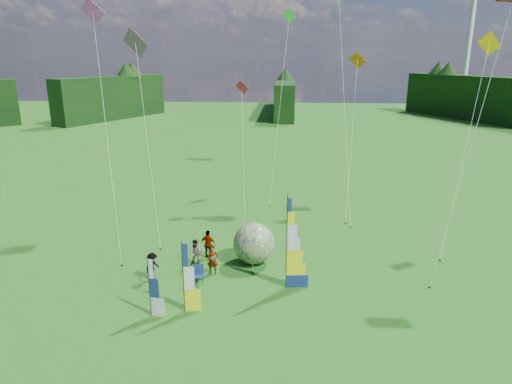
# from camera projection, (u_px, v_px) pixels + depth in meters

# --- Properties ---
(ground) EXTENTS (220.00, 220.00, 0.00)m
(ground) POSITION_uv_depth(u_px,v_px,m) (271.00, 324.00, 22.26)
(ground) COLOR #2C6C20
(ground) RESTS_ON ground
(treeline_ring) EXTENTS (210.00, 210.00, 8.00)m
(treeline_ring) POSITION_uv_depth(u_px,v_px,m) (272.00, 248.00, 21.12)
(treeline_ring) COLOR #15370D
(treeline_ring) RESTS_ON ground
(turbine_right) EXTENTS (8.00, 1.20, 30.00)m
(turbine_right) POSITION_uv_depth(u_px,v_px,m) (469.00, 45.00, 112.52)
(turbine_right) COLOR silver
(turbine_right) RESTS_ON ground
(feather_banner_main) EXTENTS (1.42, 0.22, 5.28)m
(feather_banner_main) POSITION_uv_depth(u_px,v_px,m) (287.00, 244.00, 24.98)
(feather_banner_main) COLOR navy
(feather_banner_main) RESTS_ON ground
(side_banner_left) EXTENTS (1.04, 0.21, 3.75)m
(side_banner_left) POSITION_uv_depth(u_px,v_px,m) (183.00, 278.00, 22.79)
(side_banner_left) COLOR #F6FF0F
(side_banner_left) RESTS_ON ground
(side_banner_far) EXTENTS (0.93, 0.23, 3.12)m
(side_banner_far) POSITION_uv_depth(u_px,v_px,m) (149.00, 288.00, 22.50)
(side_banner_far) COLOR white
(side_banner_far) RESTS_ON ground
(bol_inflatable) EXTENTS (2.73, 2.73, 2.60)m
(bol_inflatable) POSITION_uv_depth(u_px,v_px,m) (254.00, 243.00, 28.48)
(bol_inflatable) COLOR navy
(bol_inflatable) RESTS_ON ground
(spectator_a) EXTENTS (0.67, 0.44, 1.82)m
(spectator_a) POSITION_uv_depth(u_px,v_px,m) (213.00, 260.00, 27.09)
(spectator_a) COLOR #66594C
(spectator_a) RESTS_ON ground
(spectator_b) EXTENTS (0.85, 0.46, 1.71)m
(spectator_b) POSITION_uv_depth(u_px,v_px,m) (196.00, 253.00, 28.21)
(spectator_b) COLOR #66594C
(spectator_b) RESTS_ON ground
(spectator_c) EXTENTS (0.79, 1.16, 1.69)m
(spectator_c) POSITION_uv_depth(u_px,v_px,m) (152.00, 267.00, 26.36)
(spectator_c) COLOR #66594C
(spectator_c) RESTS_ON ground
(spectator_d) EXTENTS (1.19, 0.74, 1.88)m
(spectator_d) POSITION_uv_depth(u_px,v_px,m) (208.00, 244.00, 29.24)
(spectator_d) COLOR #66594C
(spectator_d) RESTS_ON ground
(camp_chair) EXTENTS (0.71, 0.71, 1.09)m
(camp_chair) POSITION_uv_depth(u_px,v_px,m) (198.00, 275.00, 26.02)
(camp_chair) COLOR navy
(camp_chair) RESTS_ON ground
(kite_whale) EXTENTS (6.53, 16.29, 21.30)m
(kite_whale) POSITION_uv_depth(u_px,v_px,m) (344.00, 80.00, 37.72)
(kite_whale) COLOR black
(kite_whale) RESTS_ON ground
(kite_rainbow_delta) EXTENTS (10.26, 12.58, 15.36)m
(kite_rainbow_delta) POSITION_uv_depth(u_px,v_px,m) (147.00, 128.00, 32.03)
(kite_rainbow_delta) COLOR red
(kite_rainbow_delta) RESTS_ON ground
(kite_parafoil) EXTENTS (10.04, 10.69, 17.68)m
(kite_parafoil) POSITION_uv_depth(u_px,v_px,m) (474.00, 125.00, 25.55)
(kite_parafoil) COLOR red
(kite_parafoil) RESTS_ON ground
(small_kite_red) EXTENTS (6.14, 10.29, 10.99)m
(small_kite_red) POSITION_uv_depth(u_px,v_px,m) (243.00, 148.00, 36.35)
(small_kite_red) COLOR red
(small_kite_red) RESTS_ON ground
(small_kite_orange) EXTENTS (5.21, 9.98, 13.37)m
(small_kite_orange) POSITION_uv_depth(u_px,v_px,m) (352.00, 131.00, 36.99)
(small_kite_orange) COLOR orange
(small_kite_orange) RESTS_ON ground
(small_kite_yellow) EXTENTS (7.27, 9.99, 14.74)m
(small_kite_yellow) POSITION_uv_depth(u_px,v_px,m) (467.00, 138.00, 30.09)
(small_kite_yellow) COLOR #F5BC00
(small_kite_yellow) RESTS_ON ground
(small_kite_pink) EXTENTS (7.21, 9.61, 16.79)m
(small_kite_pink) POSITION_uv_depth(u_px,v_px,m) (106.00, 124.00, 28.81)
(small_kite_pink) COLOR #FB53C6
(small_kite_pink) RESTS_ON ground
(small_kite_green) EXTENTS (8.35, 13.35, 17.56)m
(small_kite_green) POSITION_uv_depth(u_px,v_px,m) (280.00, 98.00, 42.06)
(small_kite_green) COLOR green
(small_kite_green) RESTS_ON ground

